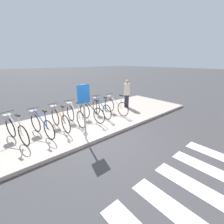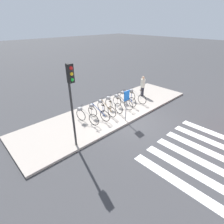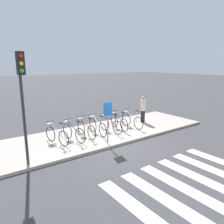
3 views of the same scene
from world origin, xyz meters
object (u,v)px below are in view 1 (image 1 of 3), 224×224
at_px(parked_bicycle_2, 59,118).
at_px(pedestrian, 127,93).
at_px(parked_bicycle_3, 74,114).
at_px(sign_post, 84,103).
at_px(parked_bicycle_1, 40,123).
at_px(parked_bicycle_6, 115,105).
at_px(parked_bicycle_5, 100,107).
at_px(parked_bicycle_4, 90,111).
at_px(parked_bicycle_0, 15,128).

bearing_deg(parked_bicycle_2, pedestrian, 3.96).
distance_m(parked_bicycle_3, sign_post, 1.78).
bearing_deg(parked_bicycle_1, parked_bicycle_6, 0.20).
xyz_separation_m(parked_bicycle_2, pedestrian, (4.21, 0.29, 0.39)).
height_order(parked_bicycle_1, parked_bicycle_2, same).
bearing_deg(parked_bicycle_1, parked_bicycle_2, 8.31).
height_order(parked_bicycle_1, parked_bicycle_6, same).
height_order(parked_bicycle_1, parked_bicycle_5, same).
xyz_separation_m(parked_bicycle_3, parked_bicycle_6, (2.22, -0.13, 0.00)).
distance_m(parked_bicycle_1, parked_bicycle_4, 2.18).
bearing_deg(parked_bicycle_2, parked_bicycle_5, 1.98).
xyz_separation_m(parked_bicycle_4, parked_bicycle_6, (1.48, -0.02, 0.00)).
relative_size(parked_bicycle_2, pedestrian, 1.06).
height_order(parked_bicycle_0, pedestrian, pedestrian).
distance_m(parked_bicycle_5, pedestrian, 2.14).
height_order(parked_bicycle_4, pedestrian, pedestrian).
bearing_deg(pedestrian, parked_bicycle_2, -176.04).
height_order(pedestrian, sign_post, sign_post).
distance_m(pedestrian, sign_post, 4.28).
xyz_separation_m(parked_bicycle_2, parked_bicycle_3, (0.69, 0.04, 0.00)).
relative_size(parked_bicycle_1, parked_bicycle_4, 0.99).
relative_size(parked_bicycle_2, parked_bicycle_6, 1.00).
distance_m(parked_bicycle_3, pedestrian, 3.54).
xyz_separation_m(parked_bicycle_4, sign_post, (-1.10, -1.40, 0.86)).
bearing_deg(parked_bicycle_1, parked_bicycle_4, 0.90).
distance_m(parked_bicycle_2, parked_bicycle_6, 2.92).
relative_size(parked_bicycle_2, parked_bicycle_4, 1.00).
bearing_deg(parked_bicycle_6, parked_bicycle_0, 178.88).
distance_m(parked_bicycle_1, pedestrian, 4.99).
bearing_deg(parked_bicycle_1, parked_bicycle_0, 172.77).
bearing_deg(pedestrian, parked_bicycle_5, -174.04).
bearing_deg(pedestrian, parked_bicycle_6, -163.31).
distance_m(parked_bicycle_2, sign_post, 1.74).
bearing_deg(parked_bicycle_5, parked_bicycle_2, -178.02).
relative_size(parked_bicycle_3, parked_bicycle_5, 1.00).
bearing_deg(parked_bicycle_5, pedestrian, 5.96).
relative_size(parked_bicycle_3, parked_bicycle_4, 1.00).
xyz_separation_m(parked_bicycle_0, pedestrian, (5.75, 0.30, 0.39)).
xyz_separation_m(parked_bicycle_1, parked_bicycle_4, (2.18, 0.03, 0.00)).
xyz_separation_m(parked_bicycle_0, parked_bicycle_3, (2.23, 0.05, 0.00)).
bearing_deg(parked_bicycle_3, pedestrian, 4.14).
relative_size(parked_bicycle_6, sign_post, 0.89).
relative_size(parked_bicycle_1, sign_post, 0.88).
xyz_separation_m(parked_bicycle_1, parked_bicycle_6, (3.66, 0.01, 0.00)).
bearing_deg(sign_post, parked_bicycle_5, 40.98).
bearing_deg(parked_bicycle_0, parked_bicycle_6, -1.12).
relative_size(parked_bicycle_0, pedestrian, 1.04).
distance_m(parked_bicycle_5, parked_bicycle_6, 0.82).
height_order(parked_bicycle_3, pedestrian, pedestrian).
relative_size(parked_bicycle_4, pedestrian, 1.06).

